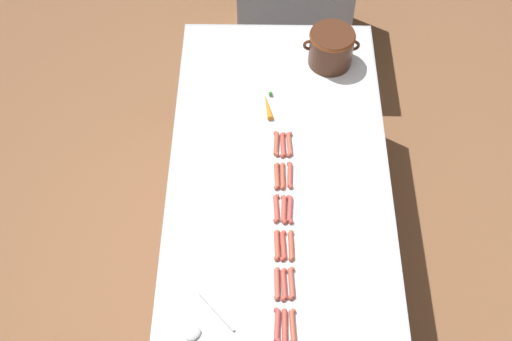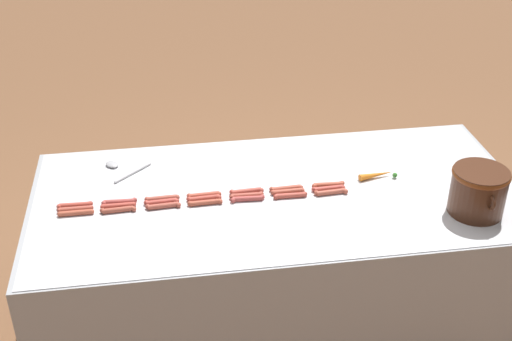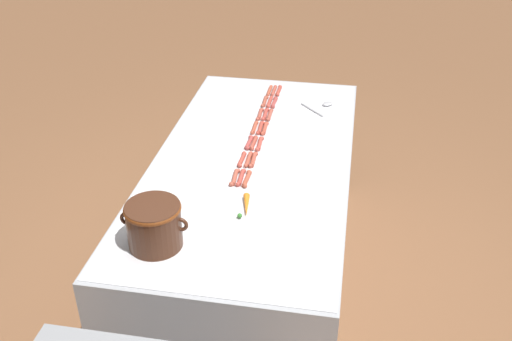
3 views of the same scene
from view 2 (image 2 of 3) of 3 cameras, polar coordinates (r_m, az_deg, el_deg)
name	(u,v)px [view 2 (image 2 of 3)]	position (r m, az deg, el deg)	size (l,w,h in m)	color
ground_plane	(275,334)	(3.58, 1.64, -13.48)	(20.00, 20.00, 0.00)	brown
griddle_counter	(277,268)	(3.30, 1.74, -8.13)	(1.05, 2.19, 0.86)	#ADAFB5
hot_dog_0	(75,205)	(3.04, -14.89, -2.81)	(0.03, 0.15, 0.02)	#B84739
hot_dog_1	(119,202)	(3.02, -11.35, -2.58)	(0.03, 0.15, 0.02)	#AB4641
hot_dog_2	(162,198)	(3.01, -7.85, -2.31)	(0.03, 0.15, 0.02)	#AB5040
hot_dog_3	(204,195)	(3.02, -4.36, -2.05)	(0.03, 0.15, 0.02)	#B44C39
hot_dog_4	(247,191)	(3.03, -0.79, -1.74)	(0.03, 0.15, 0.02)	#BA4A3D
hot_dog_5	(286,188)	(3.06, 2.54, -1.50)	(0.03, 0.15, 0.02)	#B04D3B
hot_dog_6	(328,185)	(3.10, 6.05, -1.19)	(0.03, 0.15, 0.02)	#AF5039
hot_dog_7	(75,209)	(3.02, -14.85, -3.13)	(0.02, 0.15, 0.02)	#B45141
hot_dog_8	(118,206)	(3.00, -11.43, -2.89)	(0.02, 0.15, 0.02)	#B8473A
hot_dog_9	(161,202)	(2.99, -7.90, -2.61)	(0.03, 0.15, 0.02)	#B9463C
hot_dog_10	(204,198)	(2.99, -4.35, -2.33)	(0.03, 0.15, 0.02)	#B54639
hot_dog_11	(247,195)	(3.01, -0.80, -2.09)	(0.03, 0.15, 0.02)	#AF4B3B
hot_dog_12	(288,191)	(3.04, 2.65, -1.76)	(0.03, 0.15, 0.02)	#AF4F3C
hot_dog_13	(328,189)	(3.07, 6.07, -1.51)	(0.03, 0.15, 0.02)	#B7473D
hot_dog_14	(76,213)	(2.99, -14.81, -3.44)	(0.02, 0.15, 0.02)	#B9533B
hot_dog_15	(118,210)	(2.97, -11.43, -3.23)	(0.03, 0.15, 0.02)	#AA4F3B
hot_dog_16	(163,206)	(2.96, -7.76, -2.94)	(0.03, 0.15, 0.02)	#AF4E3D
hot_dog_17	(205,203)	(2.97, -4.28, -2.68)	(0.03, 0.15, 0.02)	#B44F39
hot_dog_18	(248,199)	(2.98, -0.71, -2.37)	(0.03, 0.15, 0.02)	#B34642
hot_dog_19	(290,195)	(3.01, 2.89, -2.10)	(0.03, 0.15, 0.02)	#B9493B
hot_dog_20	(331,192)	(3.05, 6.28, -1.81)	(0.03, 0.15, 0.02)	#B15340
bean_pot	(478,189)	(3.01, 18.08, -1.49)	(0.30, 0.24, 0.20)	#472616
serving_spoon	(119,167)	(3.29, -11.38, 0.26)	(0.21, 0.22, 0.02)	#B7B7BC
carrot	(378,175)	(3.20, 10.11, -0.36)	(0.06, 0.18, 0.03)	orange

